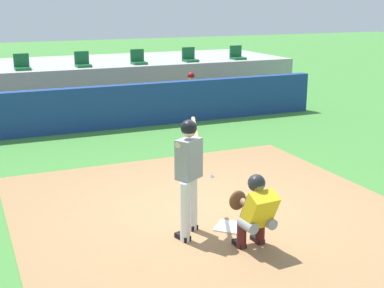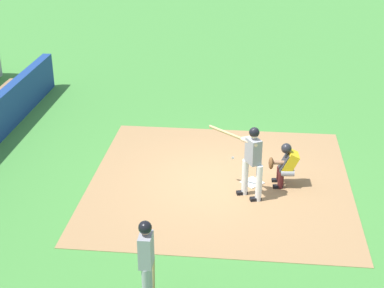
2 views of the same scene
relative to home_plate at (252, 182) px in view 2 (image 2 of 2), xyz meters
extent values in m
plane|color=#428438|center=(0.00, 0.80, -0.02)|extent=(80.00, 80.00, 0.00)
cube|color=#9E754C|center=(0.00, 0.80, -0.02)|extent=(6.40, 6.40, 0.01)
cube|color=white|center=(0.00, 0.00, 0.00)|extent=(0.62, 0.62, 0.02)
cylinder|color=silver|center=(-0.83, -0.14, 0.44)|extent=(0.15, 0.15, 0.92)
cylinder|color=silver|center=(-0.57, 0.18, 0.44)|extent=(0.15, 0.15, 0.92)
cube|color=gray|center=(-0.70, 0.02, 1.20)|extent=(0.45, 0.40, 0.60)
sphere|color=beige|center=(-0.70, 0.02, 1.63)|extent=(0.21, 0.21, 0.21)
sphere|color=black|center=(-0.70, 0.02, 1.66)|extent=(0.24, 0.24, 0.24)
cylinder|color=beige|center=(-0.67, 0.12, 1.41)|extent=(0.52, 0.41, 0.18)
cylinder|color=beige|center=(-0.47, 0.18, 1.41)|extent=(0.17, 0.27, 0.17)
cylinder|color=tan|center=(-0.31, 0.67, 1.45)|extent=(0.34, 0.82, 0.24)
cube|color=black|center=(-0.85, -0.09, 0.02)|extent=(0.19, 0.28, 0.09)
cube|color=black|center=(-0.59, 0.24, 0.02)|extent=(0.19, 0.28, 0.09)
cylinder|color=gray|center=(-0.17, -0.83, 0.40)|extent=(0.18, 0.33, 0.16)
cylinder|color=#4C1919|center=(-0.18, -0.68, 0.19)|extent=(0.14, 0.14, 0.42)
cube|color=black|center=(-0.18, -0.62, 0.02)|extent=(0.13, 0.25, 0.08)
cylinder|color=gray|center=(0.15, -0.81, 0.40)|extent=(0.18, 0.33, 0.16)
cylinder|color=#4C1919|center=(0.14, -0.66, 0.19)|extent=(0.14, 0.14, 0.42)
cube|color=black|center=(0.13, -0.60, 0.02)|extent=(0.13, 0.25, 0.08)
cube|color=gold|center=(-0.01, -0.87, 0.62)|extent=(0.43, 0.46, 0.57)
cube|color=#2D2D33|center=(-0.02, -0.75, 0.62)|extent=(0.40, 0.28, 0.45)
sphere|color=#996B4C|center=(-0.01, -0.79, 0.96)|extent=(0.21, 0.21, 0.21)
sphere|color=#232328|center=(-0.01, -0.77, 0.98)|extent=(0.25, 0.25, 0.25)
cylinder|color=#996B4C|center=(-0.06, -0.65, 0.62)|extent=(0.13, 0.46, 0.10)
ellipsoid|color=brown|center=(-0.12, -0.43, 0.62)|extent=(0.29, 0.14, 0.30)
sphere|color=white|center=(-0.08, 0.50, 0.69)|extent=(0.07, 0.07, 0.07)
cylinder|color=#99999E|center=(-4.63, 1.78, 0.44)|extent=(0.14, 0.14, 0.92)
cube|color=gray|center=(-4.75, 1.78, 1.20)|extent=(0.36, 0.22, 0.60)
sphere|color=#996B4C|center=(-4.75, 1.78, 1.62)|extent=(0.20, 0.20, 0.20)
sphere|color=black|center=(-4.75, 1.78, 1.65)|extent=(0.23, 0.23, 0.23)
cylinder|color=tan|center=(-4.45, 1.73, 0.40)|extent=(0.18, 0.06, 0.85)
camera|label=1|loc=(-3.65, -6.83, 3.44)|focal=49.89mm
camera|label=2|loc=(-12.81, 0.15, 6.99)|focal=54.82mm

